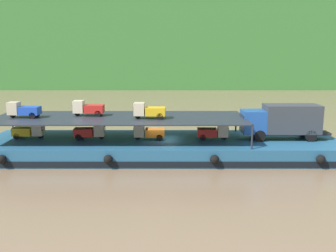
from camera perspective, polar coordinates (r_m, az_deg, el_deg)
ground_plane at (r=34.14m, az=-0.88°, el=-4.45°), size 400.00×400.00×0.00m
hillside_far_bank at (r=109.07m, az=-0.28°, el=17.19°), size 143.09×29.09×37.34m
cargo_barge at (r=33.93m, az=-0.88°, el=-3.25°), size 31.45×8.78×1.50m
covered_lorry at (r=35.03m, az=16.96°, el=0.82°), size 7.87×2.32×3.10m
cargo_rack at (r=33.68m, az=-7.38°, el=1.23°), size 22.25×7.40×2.00m
mini_truck_lower_stern at (r=36.26m, az=-20.27°, el=-0.67°), size 2.75×1.22×1.38m
mini_truck_lower_aft at (r=34.42m, az=-11.69°, el=-0.81°), size 2.77×1.25×1.38m
mini_truck_lower_mid at (r=33.55m, az=-2.93°, el=-0.89°), size 2.75×1.21×1.38m
mini_truck_lower_fore at (r=33.77m, az=6.88°, el=-0.88°), size 2.79×1.28×1.38m
mini_truck_upper_stern at (r=35.39m, az=-21.03°, el=2.30°), size 2.77×1.25×1.38m
mini_truck_upper_mid at (r=34.81m, az=-12.01°, el=2.65°), size 2.74×1.21×1.38m
mini_truck_upper_fore at (r=32.59m, az=-2.90°, el=2.33°), size 2.77×1.24×1.38m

